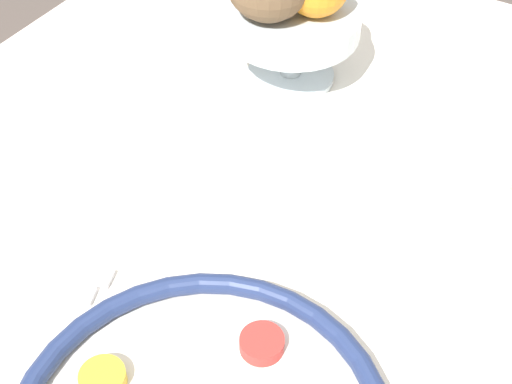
{
  "coord_description": "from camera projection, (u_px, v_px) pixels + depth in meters",
  "views": [
    {
      "loc": [
        -0.32,
        -0.22,
        1.28
      ],
      "look_at": [
        0.13,
        0.05,
        0.75
      ],
      "focal_mm": 50.0,
      "sensor_mm": 36.0,
      "label": 1
    }
  ],
  "objects": [
    {
      "name": "fork_right",
      "position": [
        21.0,
        261.0,
        0.73
      ],
      "size": [
        0.07,
        0.19,
        0.01
      ],
      "color": "silver",
      "rests_on": "dining_table"
    },
    {
      "name": "fruit_stand",
      "position": [
        292.0,
        30.0,
        0.9
      ],
      "size": [
        0.17,
        0.17,
        0.1
      ],
      "color": "silver",
      "rests_on": "dining_table"
    },
    {
      "name": "fork_left",
      "position": [
        0.0,
        281.0,
        0.71
      ],
      "size": [
        0.08,
        0.19,
        0.01
      ],
      "color": "silver",
      "rests_on": "dining_table"
    }
  ]
}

